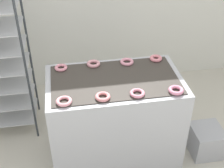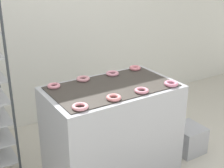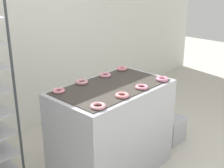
{
  "view_description": "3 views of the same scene",
  "coord_description": "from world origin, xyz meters",
  "px_view_note": "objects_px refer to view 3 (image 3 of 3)",
  "views": [
    {
      "loc": [
        -0.41,
        -1.67,
        2.54
      ],
      "look_at": [
        0.0,
        0.77,
        0.83
      ],
      "focal_mm": 50.0,
      "sensor_mm": 36.0,
      "label": 1
    },
    {
      "loc": [
        -1.42,
        -1.66,
        2.06
      ],
      "look_at": [
        0.0,
        0.62,
        1.01
      ],
      "focal_mm": 50.0,
      "sensor_mm": 36.0,
      "label": 2
    },
    {
      "loc": [
        -2.14,
        -1.37,
        2.08
      ],
      "look_at": [
        0.0,
        0.62,
        1.01
      ],
      "focal_mm": 50.0,
      "sensor_mm": 36.0,
      "label": 3
    }
  ],
  "objects_px": {
    "donut_near_right": "(162,79)",
    "donut_far_right": "(122,69)",
    "donut_near_midleft": "(122,95)",
    "donut_near_midright": "(142,87)",
    "donut_far_left": "(59,91)",
    "glaze_bin": "(169,129)",
    "donut_far_midright": "(105,75)",
    "fryer_machine": "(112,130)",
    "donut_near_left": "(98,106)",
    "donut_far_midleft": "(82,82)"
  },
  "relations": [
    {
      "from": "donut_near_right",
      "to": "donut_far_right",
      "type": "xyz_separation_m",
      "value": [
        -0.02,
        0.55,
        0.0
      ]
    },
    {
      "from": "donut_near_midleft",
      "to": "donut_near_right",
      "type": "relative_size",
      "value": 0.97
    },
    {
      "from": "donut_near_midright",
      "to": "donut_far_right",
      "type": "distance_m",
      "value": 0.62
    },
    {
      "from": "donut_far_left",
      "to": "glaze_bin",
      "type": "bearing_deg",
      "value": -13.85
    },
    {
      "from": "donut_near_midright",
      "to": "donut_far_midright",
      "type": "bearing_deg",
      "value": 87.81
    },
    {
      "from": "donut_far_midright",
      "to": "donut_near_right",
      "type": "bearing_deg",
      "value": -59.62
    },
    {
      "from": "fryer_machine",
      "to": "donut_near_right",
      "type": "relative_size",
      "value": 9.41
    },
    {
      "from": "donut_far_midright",
      "to": "donut_far_right",
      "type": "relative_size",
      "value": 1.07
    },
    {
      "from": "donut_near_left",
      "to": "donut_far_left",
      "type": "relative_size",
      "value": 1.11
    },
    {
      "from": "donut_far_midleft",
      "to": "fryer_machine",
      "type": "bearing_deg",
      "value": -59.68
    },
    {
      "from": "fryer_machine",
      "to": "glaze_bin",
      "type": "xyz_separation_m",
      "value": [
        0.97,
        -0.1,
        -0.34
      ]
    },
    {
      "from": "donut_far_right",
      "to": "donut_near_right",
      "type": "bearing_deg",
      "value": -88.2
    },
    {
      "from": "fryer_machine",
      "to": "donut_near_left",
      "type": "xyz_separation_m",
      "value": [
        -0.46,
        -0.27,
        0.51
      ]
    },
    {
      "from": "fryer_machine",
      "to": "donut_near_midright",
      "type": "relative_size",
      "value": 9.69
    },
    {
      "from": "glaze_bin",
      "to": "donut_near_midleft",
      "type": "height_order",
      "value": "donut_near_midleft"
    },
    {
      "from": "donut_near_midright",
      "to": "donut_far_midright",
      "type": "xyz_separation_m",
      "value": [
        0.02,
        0.52,
        0.0
      ]
    },
    {
      "from": "donut_near_midleft",
      "to": "donut_far_midleft",
      "type": "relative_size",
      "value": 0.98
    },
    {
      "from": "donut_near_left",
      "to": "donut_far_left",
      "type": "bearing_deg",
      "value": 90.7
    },
    {
      "from": "donut_far_midright",
      "to": "donut_near_left",
      "type": "bearing_deg",
      "value": -140.07
    },
    {
      "from": "donut_near_midleft",
      "to": "donut_far_left",
      "type": "xyz_separation_m",
      "value": [
        -0.32,
        0.52,
        -0.0
      ]
    },
    {
      "from": "donut_far_left",
      "to": "donut_far_midright",
      "type": "distance_m",
      "value": 0.63
    },
    {
      "from": "glaze_bin",
      "to": "donut_far_midleft",
      "type": "relative_size",
      "value": 2.57
    },
    {
      "from": "glaze_bin",
      "to": "donut_near_right",
      "type": "bearing_deg",
      "value": -160.45
    },
    {
      "from": "glaze_bin",
      "to": "donut_near_midleft",
      "type": "xyz_separation_m",
      "value": [
        -1.12,
        -0.16,
        0.84
      ]
    },
    {
      "from": "donut_far_midright",
      "to": "donut_far_right",
      "type": "distance_m",
      "value": 0.3
    },
    {
      "from": "donut_far_left",
      "to": "donut_near_right",
      "type": "bearing_deg",
      "value": -29.28
    },
    {
      "from": "donut_near_midright",
      "to": "donut_far_left",
      "type": "relative_size",
      "value": 1.07
    },
    {
      "from": "donut_near_left",
      "to": "donut_far_left",
      "type": "distance_m",
      "value": 0.52
    },
    {
      "from": "donut_near_midleft",
      "to": "fryer_machine",
      "type": "bearing_deg",
      "value": 60.69
    },
    {
      "from": "donut_near_left",
      "to": "donut_far_midleft",
      "type": "relative_size",
      "value": 1.02
    },
    {
      "from": "glaze_bin",
      "to": "donut_far_midright",
      "type": "xyz_separation_m",
      "value": [
        -0.81,
        0.36,
        0.84
      ]
    },
    {
      "from": "fryer_machine",
      "to": "donut_near_left",
      "type": "relative_size",
      "value": 9.37
    },
    {
      "from": "donut_near_left",
      "to": "donut_near_right",
      "type": "height_order",
      "value": "donut_near_right"
    },
    {
      "from": "fryer_machine",
      "to": "donut_far_left",
      "type": "xyz_separation_m",
      "value": [
        -0.47,
        0.26,
        0.51
      ]
    },
    {
      "from": "glaze_bin",
      "to": "donut_far_left",
      "type": "distance_m",
      "value": 1.71
    },
    {
      "from": "donut_near_right",
      "to": "donut_far_midleft",
      "type": "height_order",
      "value": "same"
    },
    {
      "from": "donut_near_left",
      "to": "glaze_bin",
      "type": "bearing_deg",
      "value": 6.71
    },
    {
      "from": "fryer_machine",
      "to": "donut_far_midright",
      "type": "height_order",
      "value": "donut_far_midright"
    },
    {
      "from": "fryer_machine",
      "to": "donut_far_midleft",
      "type": "height_order",
      "value": "donut_far_midleft"
    },
    {
      "from": "donut_near_left",
      "to": "donut_far_right",
      "type": "bearing_deg",
      "value": 30.35
    },
    {
      "from": "donut_far_midright",
      "to": "donut_far_right",
      "type": "xyz_separation_m",
      "value": [
        0.29,
        0.01,
        0.0
      ]
    },
    {
      "from": "donut_near_midright",
      "to": "donut_far_midleft",
      "type": "distance_m",
      "value": 0.62
    },
    {
      "from": "donut_near_midleft",
      "to": "donut_near_midright",
      "type": "distance_m",
      "value": 0.29
    },
    {
      "from": "donut_far_left",
      "to": "donut_far_midleft",
      "type": "relative_size",
      "value": 0.92
    },
    {
      "from": "donut_near_midright",
      "to": "glaze_bin",
      "type": "bearing_deg",
      "value": 11.03
    },
    {
      "from": "donut_near_right",
      "to": "donut_far_right",
      "type": "distance_m",
      "value": 0.55
    },
    {
      "from": "donut_near_midright",
      "to": "fryer_machine",
      "type": "bearing_deg",
      "value": 119.06
    },
    {
      "from": "glaze_bin",
      "to": "donut_near_midright",
      "type": "relative_size",
      "value": 2.61
    },
    {
      "from": "donut_near_right",
      "to": "donut_near_midright",
      "type": "bearing_deg",
      "value": 177.51
    },
    {
      "from": "donut_near_right",
      "to": "fryer_machine",
      "type": "bearing_deg",
      "value": 150.02
    }
  ]
}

